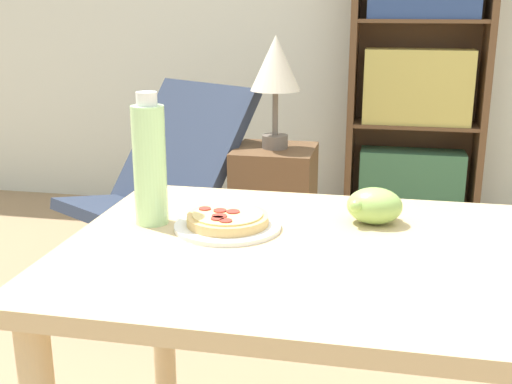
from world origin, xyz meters
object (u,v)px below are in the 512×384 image
(pizza_on_plate, at_px, (228,222))
(grape_bunch, at_px, (374,206))
(drink_bottle, at_px, (150,163))
(side_table, at_px, (274,218))
(salt_shaker, at_px, (148,194))
(bookshelf, at_px, (418,82))
(lounge_chair_near, at_px, (157,223))
(table_lamp, at_px, (276,69))

(pizza_on_plate, height_order, grape_bunch, grape_bunch)
(pizza_on_plate, height_order, drink_bottle, drink_bottle)
(side_table, bearing_deg, salt_shaker, -93.55)
(grape_bunch, bearing_deg, salt_shaker, 178.98)
(pizza_on_plate, distance_m, grape_bunch, 0.32)
(bookshelf, bearing_deg, lounge_chair_near, -136.52)
(pizza_on_plate, xyz_separation_m, side_table, (-0.14, 1.39, -0.46))
(salt_shaker, height_order, table_lamp, table_lamp)
(bookshelf, bearing_deg, pizza_on_plate, -101.30)
(pizza_on_plate, relative_size, bookshelf, 0.13)
(pizza_on_plate, xyz_separation_m, grape_bunch, (0.30, 0.10, 0.03))
(grape_bunch, xyz_separation_m, lounge_chair_near, (-0.96, 1.22, -0.52))
(grape_bunch, distance_m, salt_shaker, 0.52)
(grape_bunch, xyz_separation_m, drink_bottle, (-0.48, -0.09, 0.10))
(salt_shaker, relative_size, side_table, 0.10)
(pizza_on_plate, height_order, bookshelf, bookshelf)
(salt_shaker, xyz_separation_m, side_table, (0.08, 1.28, -0.48))
(salt_shaker, bearing_deg, pizza_on_plate, -26.09)
(drink_bottle, bearing_deg, side_table, 88.69)
(drink_bottle, distance_m, salt_shaker, 0.15)
(lounge_chair_near, height_order, table_lamp, table_lamp)
(grape_bunch, xyz_separation_m, side_table, (-0.44, 1.29, -0.49))
(lounge_chair_near, relative_size, table_lamp, 2.04)
(salt_shaker, bearing_deg, table_lamp, 86.45)
(pizza_on_plate, distance_m, drink_bottle, 0.21)
(grape_bunch, height_order, drink_bottle, drink_bottle)
(lounge_chair_near, xyz_separation_m, bookshelf, (1.14, 1.08, 0.53))
(drink_bottle, bearing_deg, pizza_on_plate, -1.48)
(grape_bunch, bearing_deg, lounge_chair_near, 128.34)
(grape_bunch, xyz_separation_m, salt_shaker, (-0.52, 0.01, -0.01))
(drink_bottle, height_order, salt_shaker, drink_bottle)
(side_table, distance_m, table_lamp, 0.65)
(pizza_on_plate, xyz_separation_m, bookshelf, (0.48, 2.39, 0.04))
(drink_bottle, bearing_deg, bookshelf, 74.78)
(grape_bunch, relative_size, drink_bottle, 0.42)
(salt_shaker, bearing_deg, lounge_chair_near, 109.98)
(grape_bunch, relative_size, salt_shaker, 1.80)
(drink_bottle, relative_size, table_lamp, 0.61)
(grape_bunch, height_order, lounge_chair_near, lounge_chair_near)
(lounge_chair_near, bearing_deg, pizza_on_plate, -32.82)
(drink_bottle, xyz_separation_m, salt_shaker, (-0.05, 0.10, -0.10))
(bookshelf, height_order, side_table, bookshelf)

